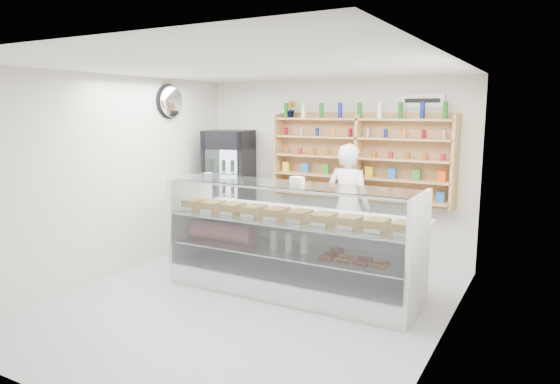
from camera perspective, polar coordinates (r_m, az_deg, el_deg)
The scene contains 8 objects.
room at distance 5.87m, azimuth -3.75°, elevation 0.36°, with size 5.00×5.00×5.00m.
display_counter at distance 6.45m, azimuth 1.33°, elevation -8.11°, with size 3.25×0.97×1.41m.
shop_worker at distance 7.39m, azimuth 7.78°, elevation -1.60°, with size 0.67×0.44×1.85m, color silver.
drinks_cooler at distance 8.48m, azimuth -5.80°, elevation 0.33°, with size 0.85×0.83×1.98m.
wall_shelving at distance 7.71m, azimuth 8.93°, elevation 3.86°, with size 2.84×0.28×1.33m.
potted_plant at distance 8.15m, azimuth 1.33°, elevation 9.45°, with size 0.15×0.12×0.27m, color #1E6626.
security_mirror at distance 8.07m, azimuth -12.30°, elevation 10.09°, with size 0.15×0.50×0.50m, color silver.
wall_sign at distance 7.54m, azimuth 15.97°, elevation 10.01°, with size 0.62×0.03×0.20m, color white.
Camera 1 is at (3.16, -4.86, 2.31)m, focal length 32.00 mm.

